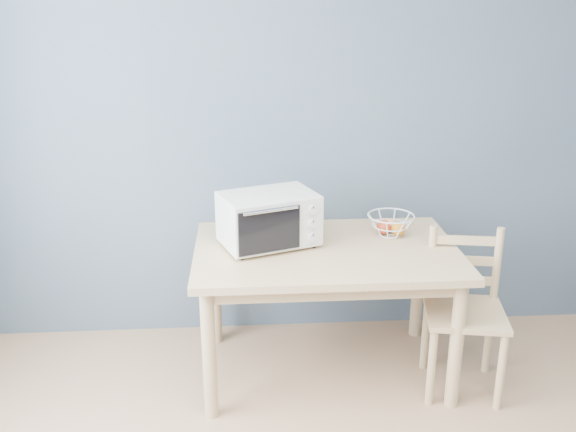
{
  "coord_description": "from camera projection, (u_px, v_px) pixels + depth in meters",
  "views": [
    {
      "loc": [
        -0.28,
        -1.44,
        2.03
      ],
      "look_at": [
        -0.06,
        1.72,
        0.93
      ],
      "focal_mm": 40.0,
      "sensor_mm": 36.0,
      "label": 1
    }
  ],
  "objects": [
    {
      "name": "room",
      "position": [
        358.0,
        301.0,
        1.62
      ],
      "size": [
        4.01,
        4.51,
        2.61
      ],
      "color": "#A37C5A",
      "rests_on": "ground"
    },
    {
      "name": "fruit_basket",
      "position": [
        390.0,
        225.0,
        3.57
      ],
      "size": [
        0.35,
        0.35,
        0.12
      ],
      "rotation": [
        0.0,
        0.0,
        -0.41
      ],
      "color": "silver",
      "rests_on": "dining_table"
    },
    {
      "name": "dining_chair",
      "position": [
        464.0,
        313.0,
        3.4
      ],
      "size": [
        0.47,
        0.47,
        0.87
      ],
      "rotation": [
        0.0,
        0.0,
        -0.18
      ],
      "color": "tan",
      "rests_on": "ground"
    },
    {
      "name": "toaster_oven",
      "position": [
        265.0,
        219.0,
        3.39
      ],
      "size": [
        0.57,
        0.5,
        0.29
      ],
      "rotation": [
        0.0,
        0.0,
        0.35
      ],
      "color": "silver",
      "rests_on": "dining_table"
    },
    {
      "name": "dining_table",
      "position": [
        326.0,
        266.0,
        3.44
      ],
      "size": [
        1.4,
        0.9,
        0.75
      ],
      "color": "tan",
      "rests_on": "ground"
    }
  ]
}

